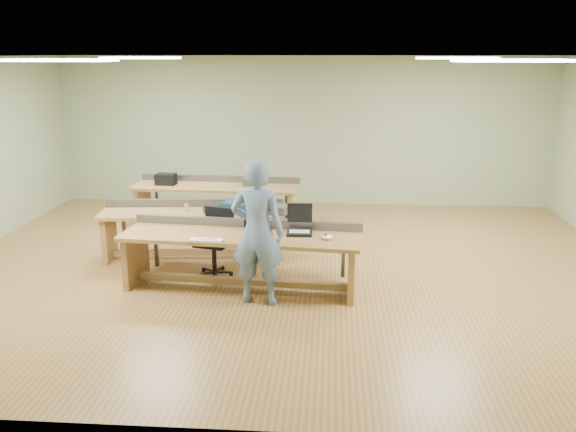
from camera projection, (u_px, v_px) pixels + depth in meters
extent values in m
plane|color=#9B683A|center=(289.00, 268.00, 8.93)|extent=(10.00, 10.00, 0.00)
plane|color=silver|center=(289.00, 57.00, 8.16)|extent=(10.00, 10.00, 0.00)
cube|color=gray|center=(303.00, 131.00, 12.40)|extent=(10.00, 0.04, 3.00)
cube|color=gray|center=(252.00, 261.00, 4.69)|extent=(10.00, 0.04, 3.00)
cube|color=white|center=(60.00, 60.00, 6.89)|extent=(1.20, 0.50, 0.03)
cube|color=white|center=(141.00, 58.00, 9.78)|extent=(1.20, 0.50, 0.03)
cube|color=white|center=(511.00, 61.00, 6.54)|extent=(1.20, 0.50, 0.03)
cube|color=white|center=(457.00, 58.00, 9.43)|extent=(1.20, 0.50, 0.03)
cube|color=#A98147|center=(241.00, 236.00, 7.97)|extent=(3.21, 1.11, 0.05)
cube|color=#A98147|center=(136.00, 258.00, 8.30)|extent=(0.14, 0.74, 0.70)
cube|color=#A98147|center=(353.00, 269.00, 7.84)|extent=(0.14, 0.74, 0.70)
cube|color=#A98147|center=(242.00, 281.00, 8.14)|extent=(2.85, 0.35, 0.08)
cube|color=#56595F|center=(247.00, 223.00, 8.32)|extent=(3.15, 0.35, 0.11)
cube|color=#A98147|center=(192.00, 213.00, 9.14)|extent=(2.80, 0.99, 0.05)
cube|color=#A98147|center=(109.00, 237.00, 9.21)|extent=(0.14, 0.64, 0.70)
cube|color=#A98147|center=(277.00, 236.00, 9.26)|extent=(0.14, 0.64, 0.70)
cube|color=#A98147|center=(194.00, 252.00, 9.30)|extent=(2.44, 0.33, 0.08)
cube|color=#56595F|center=(195.00, 203.00, 9.43)|extent=(2.74, 0.34, 0.11)
cube|color=#A98147|center=(216.00, 187.00, 10.89)|extent=(2.99, 0.94, 0.05)
cube|color=#A98147|center=(143.00, 205.00, 11.16)|extent=(0.11, 0.69, 0.70)
cube|color=#A98147|center=(292.00, 210.00, 10.83)|extent=(0.11, 0.69, 0.70)
cube|color=#A98147|center=(217.00, 221.00, 11.06)|extent=(2.66, 0.23, 0.08)
cube|color=#56595F|center=(220.00, 179.00, 11.21)|extent=(2.96, 0.23, 0.11)
imported|color=#6A80AE|center=(258.00, 232.00, 7.47)|extent=(0.72, 0.52, 1.84)
cube|color=black|center=(300.00, 233.00, 7.97)|extent=(0.34, 0.28, 0.04)
cube|color=black|center=(300.00, 213.00, 8.03)|extent=(0.33, 0.03, 0.26)
cube|color=white|center=(206.00, 240.00, 7.69)|extent=(0.43, 0.16, 0.02)
ellipsoid|color=white|center=(327.00, 237.00, 7.76)|extent=(0.14, 0.16, 0.07)
cube|color=black|center=(254.00, 224.00, 8.15)|extent=(0.25, 0.17, 0.16)
cylinder|color=black|center=(214.00, 260.00, 8.57)|extent=(0.06, 0.06, 0.47)
cube|color=black|center=(214.00, 242.00, 8.50)|extent=(0.55, 0.55, 0.06)
cube|color=black|center=(220.00, 221.00, 8.63)|extent=(0.43, 0.16, 0.40)
cylinder|color=black|center=(215.00, 273.00, 8.62)|extent=(0.63, 0.63, 0.06)
cube|color=#12363C|center=(238.00, 207.00, 9.09)|extent=(0.51, 0.44, 0.15)
cube|color=#353537|center=(273.00, 209.00, 9.02)|extent=(0.51, 0.40, 0.12)
imported|color=#353537|center=(207.00, 210.00, 9.00)|extent=(0.15, 0.15, 0.10)
cylinder|color=silver|center=(186.00, 207.00, 9.12)|extent=(0.08, 0.08, 0.12)
cube|color=black|center=(166.00, 179.00, 10.96)|extent=(0.36, 0.27, 0.20)
cube|color=#353537|center=(251.00, 182.00, 10.92)|extent=(0.36, 0.31, 0.12)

